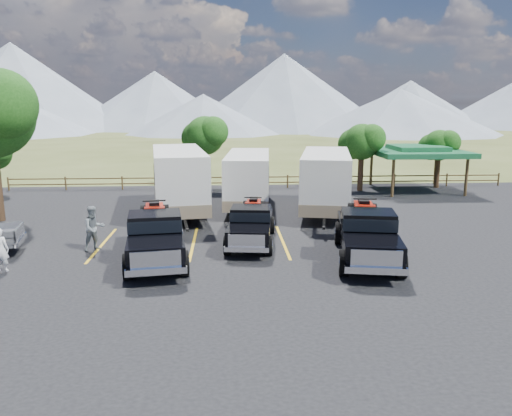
{
  "coord_description": "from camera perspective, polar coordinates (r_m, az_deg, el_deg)",
  "views": [
    {
      "loc": [
        -0.51,
        -17.54,
        6.14
      ],
      "look_at": [
        0.79,
        4.0,
        1.6
      ],
      "focal_mm": 35.0,
      "sensor_mm": 36.0,
      "label": 1
    }
  ],
  "objects": [
    {
      "name": "mountain_range",
      "position": [
        123.73,
        -6.92,
        12.61
      ],
      "size": [
        209.0,
        71.0,
        20.0
      ],
      "color": "slate",
      "rests_on": "ground"
    },
    {
      "name": "person_a",
      "position": [
        20.66,
        -27.19,
        -4.26
      ],
      "size": [
        0.61,
        0.4,
        1.66
      ],
      "primitive_type": "imported",
      "rotation": [
        0.0,
        0.0,
        3.13
      ],
      "color": "white",
      "rests_on": "asphalt_lot"
    },
    {
      "name": "rig_left",
      "position": [
        20.13,
        -11.43,
        -2.92
      ],
      "size": [
        2.97,
        6.7,
        2.16
      ],
      "rotation": [
        0.0,
        0.0,
        0.14
      ],
      "color": "black",
      "rests_on": "asphalt_lot"
    },
    {
      "name": "rig_center",
      "position": [
        22.14,
        -0.53,
        -1.71
      ],
      "size": [
        2.48,
        5.75,
        1.86
      ],
      "rotation": [
        0.0,
        0.0,
        -0.12
      ],
      "color": "black",
      "rests_on": "asphalt_lot"
    },
    {
      "name": "rail_fence",
      "position": [
        36.55,
        0.52,
        3.17
      ],
      "size": [
        36.12,
        0.12,
        1.0
      ],
      "color": "brown",
      "rests_on": "ground"
    },
    {
      "name": "tree_ne_a",
      "position": [
        35.93,
        11.96,
        7.39
      ],
      "size": [
        3.11,
        2.92,
        4.76
      ],
      "color": "black",
      "rests_on": "ground"
    },
    {
      "name": "trailer_left",
      "position": [
        28.15,
        -8.8,
        3.12
      ],
      "size": [
        3.85,
        10.39,
        3.59
      ],
      "rotation": [
        0.0,
        0.0,
        0.15
      ],
      "color": "white",
      "rests_on": "asphalt_lot"
    },
    {
      "name": "pavilion",
      "position": [
        37.24,
        17.94,
        6.15
      ],
      "size": [
        6.2,
        6.2,
        3.22
      ],
      "color": "brown",
      "rests_on": "ground"
    },
    {
      "name": "stall_lines",
      "position": [
        22.39,
        -2.03,
        -3.93
      ],
      "size": [
        12.12,
        5.5,
        0.01
      ],
      "color": "gold",
      "rests_on": "asphalt_lot"
    },
    {
      "name": "trailer_right",
      "position": [
        28.36,
        7.94,
        3.02
      ],
      "size": [
        4.09,
        9.87,
        3.42
      ],
      "rotation": [
        0.0,
        0.0,
        -0.2
      ],
      "color": "white",
      "rests_on": "asphalt_lot"
    },
    {
      "name": "rig_right",
      "position": [
        20.37,
        12.56,
        -2.73
      ],
      "size": [
        3.24,
        6.87,
        2.2
      ],
      "rotation": [
        0.0,
        0.0,
        -0.18
      ],
      "color": "black",
      "rests_on": "asphalt_lot"
    },
    {
      "name": "person_b",
      "position": [
        22.06,
        -18.03,
        -2.21
      ],
      "size": [
        1.17,
        1.13,
        1.9
      ],
      "primitive_type": "imported",
      "rotation": [
        0.0,
        0.0,
        0.63
      ],
      "color": "gray",
      "rests_on": "asphalt_lot"
    },
    {
      "name": "tree_ne_b",
      "position": [
        38.89,
        20.16,
        6.72
      ],
      "size": [
        2.77,
        2.59,
        4.27
      ],
      "color": "black",
      "rests_on": "ground"
    },
    {
      "name": "ground",
      "position": [
        18.59,
        -1.71,
        -7.41
      ],
      "size": [
        320.0,
        320.0,
        0.0
      ],
      "primitive_type": "plane",
      "color": "#454C20",
      "rests_on": "ground"
    },
    {
      "name": "asphalt_lot",
      "position": [
        21.44,
        -1.96,
        -4.71
      ],
      "size": [
        44.0,
        34.0,
        0.04
      ],
      "primitive_type": "cube",
      "color": "black",
      "rests_on": "ground"
    },
    {
      "name": "trailer_center",
      "position": [
        29.26,
        -0.9,
        3.22
      ],
      "size": [
        3.05,
        9.36,
        3.24
      ],
      "rotation": [
        0.0,
        0.0,
        -0.08
      ],
      "color": "white",
      "rests_on": "asphalt_lot"
    },
    {
      "name": "tree_north",
      "position": [
        36.66,
        -5.89,
        8.22
      ],
      "size": [
        3.46,
        3.24,
        5.25
      ],
      "color": "black",
      "rests_on": "ground"
    }
  ]
}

